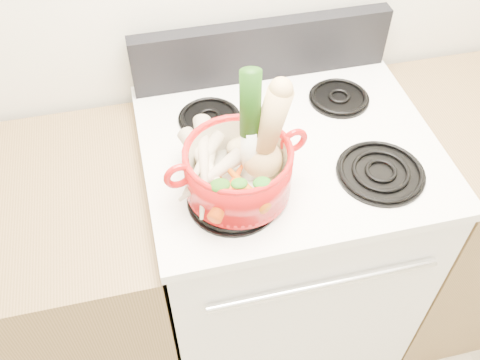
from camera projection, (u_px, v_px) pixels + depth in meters
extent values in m
cube|color=white|center=(279.00, 248.00, 1.79)|extent=(0.76, 0.65, 0.92)
cube|color=white|center=(289.00, 147.00, 1.43)|extent=(0.78, 0.67, 0.03)
cube|color=black|center=(262.00, 50.00, 1.55)|extent=(0.76, 0.05, 0.18)
cylinder|color=silver|center=(324.00, 285.00, 1.33)|extent=(0.60, 0.02, 0.02)
cylinder|color=black|center=(233.00, 198.00, 1.28)|extent=(0.22, 0.22, 0.02)
cylinder|color=black|center=(381.00, 172.00, 1.34)|extent=(0.22, 0.22, 0.02)
cylinder|color=black|center=(209.00, 117.00, 1.48)|extent=(0.17, 0.17, 0.02)
cylinder|color=black|center=(339.00, 97.00, 1.54)|extent=(0.17, 0.17, 0.02)
cylinder|color=#B10F0F|center=(238.00, 170.00, 1.25)|extent=(0.29, 0.29, 0.12)
torus|color=#B10F0F|center=(179.00, 176.00, 1.18)|extent=(0.07, 0.03, 0.07)
torus|color=#B10F0F|center=(294.00, 141.00, 1.25)|extent=(0.07, 0.03, 0.07)
cylinder|color=white|center=(251.00, 126.00, 1.18)|extent=(0.06, 0.07, 0.31)
ellipsoid|color=tan|center=(241.00, 146.00, 1.32)|extent=(0.09, 0.07, 0.04)
cone|color=beige|center=(205.00, 166.00, 1.27)|extent=(0.10, 0.23, 0.06)
cone|color=beige|center=(205.00, 181.00, 1.23)|extent=(0.09, 0.20, 0.06)
cone|color=beige|center=(209.00, 167.00, 1.25)|extent=(0.10, 0.22, 0.07)
cone|color=beige|center=(210.00, 176.00, 1.23)|extent=(0.18, 0.12, 0.06)
cone|color=beige|center=(202.00, 163.00, 1.25)|extent=(0.14, 0.17, 0.05)
cone|color=beige|center=(204.00, 157.00, 1.25)|extent=(0.08, 0.24, 0.06)
cone|color=red|center=(225.00, 187.00, 1.24)|extent=(0.07, 0.15, 0.04)
cone|color=#D9530A|center=(229.00, 192.00, 1.21)|extent=(0.12, 0.15, 0.05)
cone|color=#B75609|center=(243.00, 186.00, 1.22)|extent=(0.10, 0.17, 0.05)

